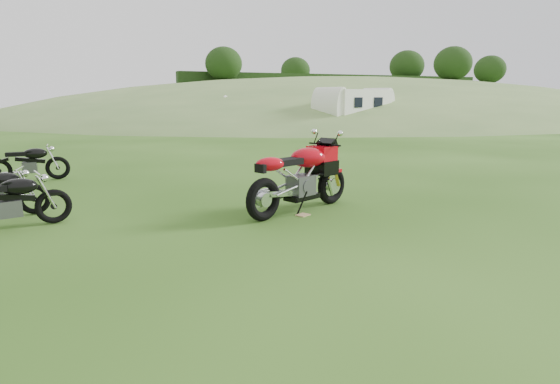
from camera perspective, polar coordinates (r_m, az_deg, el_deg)
name	(u,v)px	position (r m, az deg, el deg)	size (l,w,h in m)	color
ground	(308,240)	(6.48, 3.43, -5.92)	(120.00, 120.00, 0.00)	#244B10
hillside	(342,115)	(52.85, 7.55, 9.34)	(80.00, 64.00, 8.00)	#608343
hedgerow	(342,115)	(52.85, 7.55, 9.34)	(36.00, 1.20, 8.60)	black
sport_motorcycle	(300,172)	(7.94, 2.46, 2.45)	(2.29, 0.57, 1.37)	red
plywood_board	(303,215)	(7.80, 2.81, -2.81)	(0.21, 0.17, 0.02)	tan
vintage_moto_a	(8,201)	(7.94, -30.24, -0.92)	(1.68, 0.39, 0.89)	black
vintage_moto_d	(28,162)	(12.36, -28.33, 3.22)	(1.70, 0.39, 0.89)	black
tent_mid	(226,110)	(29.75, -6.64, 9.91)	(2.60, 2.60, 2.26)	white
tent_right	(280,110)	(30.04, -0.01, 9.96)	(2.56, 2.56, 2.22)	silver
caravan	(354,110)	(27.67, 9.03, 9.87)	(5.12, 2.29, 2.39)	white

